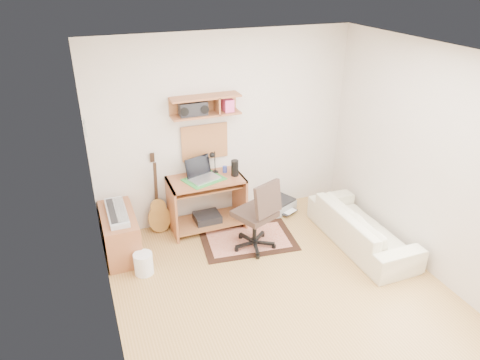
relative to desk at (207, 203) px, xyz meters
name	(u,v)px	position (x,y,z in m)	size (l,w,h in m)	color
floor	(287,298)	(0.38, -1.73, -0.38)	(3.60, 4.00, 0.01)	tan
ceiling	(301,59)	(0.38, -1.73, 2.23)	(3.60, 4.00, 0.01)	white
back_wall	(225,129)	(0.38, 0.28, 0.93)	(3.60, 0.01, 2.60)	beige
left_wall	(103,231)	(-1.43, -1.73, 0.93)	(0.01, 4.00, 2.60)	beige
right_wall	(438,167)	(2.18, -1.73, 0.93)	(0.01, 4.00, 2.60)	beige
wall_shelf	(206,106)	(0.08, 0.15, 1.32)	(0.90, 0.25, 0.26)	#9E5C37
cork_board	(205,142)	(0.08, 0.25, 0.79)	(0.64, 0.03, 0.49)	tan
wall_photo	(85,128)	(-1.41, -0.23, 1.34)	(0.02, 0.20, 0.15)	#4C8CBF
desk	(207,203)	(0.00, 0.00, 0.00)	(1.00, 0.55, 0.75)	#9E5C37
laptop	(204,170)	(-0.03, -0.02, 0.52)	(0.38, 0.38, 0.29)	silver
speaker	(235,168)	(0.39, -0.05, 0.49)	(0.10, 0.10, 0.22)	black
desk_lamp	(215,162)	(0.18, 0.14, 0.54)	(0.11, 0.11, 0.32)	black
pencil_cup	(225,169)	(0.30, 0.10, 0.42)	(0.06, 0.06, 0.09)	#3543A1
boombox	(193,109)	(-0.09, 0.15, 1.30)	(0.35, 0.16, 0.18)	black
rug	(248,239)	(0.40, -0.51, -0.37)	(1.22, 0.81, 0.02)	beige
task_chair	(255,214)	(0.42, -0.69, 0.13)	(0.51, 0.51, 1.00)	#32241D
cabinet	(120,233)	(-1.20, -0.18, -0.10)	(0.40, 0.90, 0.55)	#9E5C37
music_keyboard	(117,212)	(-1.20, -0.18, 0.21)	(0.22, 0.72, 0.06)	#B2B5BA
guitar	(157,195)	(-0.64, 0.13, 0.19)	(0.30, 0.19, 1.13)	#B37F37
waste_basket	(144,264)	(-1.01, -0.72, -0.24)	(0.23, 0.23, 0.27)	white
printer	(279,205)	(1.14, 0.06, -0.29)	(0.43, 0.34, 0.16)	#A5A8AA
sofa	(363,222)	(1.76, -1.11, -0.05)	(1.69, 0.49, 0.66)	beige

